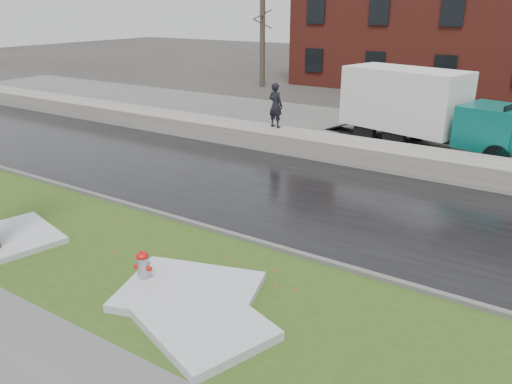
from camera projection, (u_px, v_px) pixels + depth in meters
The scene contains 15 objects.
ground at pixel (194, 250), 11.75m from camera, with size 120.00×120.00×0.00m, color #47423D.
verge at pixel (157, 271), 10.76m from camera, with size 60.00×4.50×0.04m, color #284918.
road at pixel (288, 192), 15.28m from camera, with size 60.00×7.00×0.03m, color black.
parking_lot at pixel (383, 135), 21.95m from camera, with size 60.00×9.00×0.03m, color slate.
curb at pixel (220, 232), 12.51m from camera, with size 60.00×0.15×0.14m, color slate.
snowbank at pixel (344, 150), 18.45m from camera, with size 60.00×1.60×0.75m, color #A7A198.
brick_building at pixel (509, 11), 32.53m from camera, with size 26.00×12.00×10.00m, color maroon.
bg_tree_left at pixel (262, 37), 33.96m from camera, with size 1.40×1.62×6.50m.
bg_tree_center at pixel (368, 37), 34.05m from camera, with size 1.40×1.62×6.50m.
fire_hydrant at pixel (143, 267), 10.06m from camera, with size 0.38×0.35×0.77m.
box_truck at pixel (425, 108), 19.54m from camera, with size 9.21×3.93×3.05m.
worker at pixel (276, 105), 19.92m from camera, with size 0.65×0.43×1.78m, color black.
snow_patch_near at pixel (189, 291), 9.82m from camera, with size 2.60×2.00×0.16m, color silver.
snow_patch_far at pixel (18, 236), 12.21m from camera, with size 2.20×1.60×0.14m, color silver.
snow_patch_side at pixel (196, 317), 8.99m from camera, with size 2.80×1.80×0.18m, color silver.
Camera 1 is at (6.94, -8.03, 5.41)m, focal length 35.00 mm.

